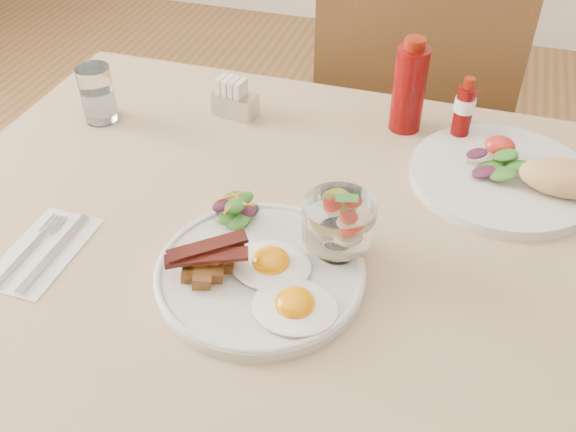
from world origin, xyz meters
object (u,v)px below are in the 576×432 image
(second_plate, at_px, (517,176))
(water_glass, at_px, (98,97))
(sugar_caddy, at_px, (234,100))
(table, at_px, (351,287))
(main_plate, at_px, (260,274))
(chair_far, at_px, (410,137))
(hot_sauce_bottle, at_px, (463,112))
(fruit_cup, at_px, (339,221))
(ketchup_bottle, at_px, (409,88))

(second_plate, distance_m, water_glass, 0.73)
(water_glass, bearing_deg, sugar_caddy, 21.17)
(table, xyz_separation_m, main_plate, (-0.10, -0.11, 0.10))
(chair_far, distance_m, sugar_caddy, 0.55)
(second_plate, bearing_deg, chair_far, 114.93)
(chair_far, xyz_separation_m, main_plate, (-0.10, -0.77, 0.24))
(water_glass, bearing_deg, table, -20.48)
(hot_sauce_bottle, relative_size, sugar_caddy, 1.45)
(table, height_order, hot_sauce_bottle, hot_sauce_bottle)
(second_plate, bearing_deg, fruit_cup, -132.28)
(table, bearing_deg, chair_far, 90.00)
(chair_far, xyz_separation_m, fruit_cup, (-0.02, -0.71, 0.30))
(ketchup_bottle, bearing_deg, fruit_cup, -94.87)
(table, height_order, sugar_caddy, sugar_caddy)
(second_plate, bearing_deg, main_plate, -135.05)
(fruit_cup, xyz_separation_m, second_plate, (0.23, 0.25, -0.05))
(sugar_caddy, bearing_deg, chair_far, 62.64)
(table, distance_m, ketchup_bottle, 0.37)
(fruit_cup, xyz_separation_m, water_glass, (-0.50, 0.23, -0.03))
(table, relative_size, second_plate, 4.30)
(hot_sauce_bottle, height_order, water_glass, hot_sauce_bottle)
(second_plate, xyz_separation_m, ketchup_bottle, (-0.20, 0.12, 0.06))
(table, relative_size, ketchup_bottle, 7.91)
(table, relative_size, hot_sauce_bottle, 10.91)
(table, relative_size, chair_far, 1.43)
(table, height_order, ketchup_bottle, ketchup_bottle)
(chair_far, height_order, main_plate, chair_far)
(ketchup_bottle, bearing_deg, main_plate, -105.38)
(main_plate, bearing_deg, ketchup_bottle, 74.62)
(second_plate, relative_size, sugar_caddy, 3.68)
(fruit_cup, xyz_separation_m, hot_sauce_bottle, (0.13, 0.35, -0.01))
(fruit_cup, bearing_deg, second_plate, 47.72)
(second_plate, xyz_separation_m, water_glass, (-0.73, -0.02, 0.03))
(hot_sauce_bottle, relative_size, water_glass, 1.19)
(table, xyz_separation_m, sugar_caddy, (-0.29, 0.28, 0.12))
(chair_far, relative_size, hot_sauce_bottle, 7.63)
(chair_far, bearing_deg, main_plate, -97.74)
(fruit_cup, height_order, hot_sauce_bottle, hot_sauce_bottle)
(table, relative_size, water_glass, 13.00)
(chair_far, distance_m, hot_sauce_bottle, 0.47)
(chair_far, height_order, water_glass, chair_far)
(water_glass, bearing_deg, chair_far, 42.50)
(chair_far, distance_m, fruit_cup, 0.77)
(chair_far, bearing_deg, sugar_caddy, -126.99)
(ketchup_bottle, bearing_deg, water_glass, -165.54)
(table, xyz_separation_m, hot_sauce_bottle, (0.11, 0.31, 0.15))
(table, distance_m, main_plate, 0.18)
(sugar_caddy, distance_m, water_glass, 0.24)
(ketchup_bottle, height_order, sugar_caddy, ketchup_bottle)
(sugar_caddy, bearing_deg, second_plate, 1.65)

